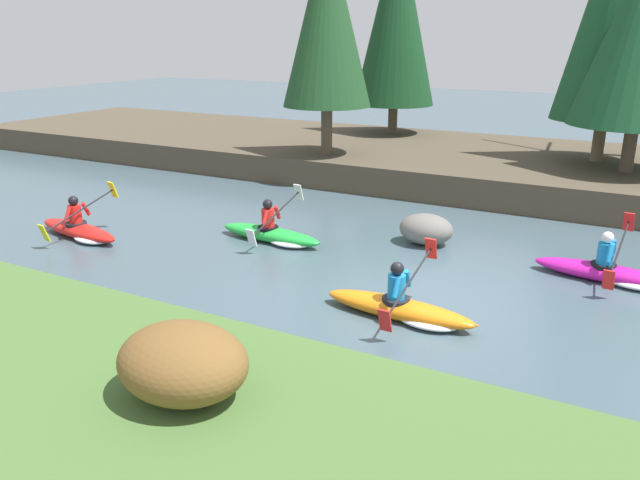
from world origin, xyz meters
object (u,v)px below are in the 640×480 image
object	(u,v)px
kayaker_lead	(612,273)
kayaker_trailing	(274,234)
kayaker_middle	(405,308)
kayaker_far_back	(81,230)
boulder_midstream	(426,229)

from	to	relation	value
kayaker_lead	kayaker_trailing	distance (m)	7.19
kayaker_middle	kayaker_trailing	distance (m)	4.83
kayaker_middle	kayaker_far_back	bearing A→B (deg)	178.46
kayaker_lead	kayaker_trailing	bearing A→B (deg)	-167.40
kayaker_far_back	kayaker_trailing	bearing A→B (deg)	32.15
kayaker_lead	kayaker_middle	xyz separation A→B (m)	(-2.97, -3.48, 0.00)
kayaker_lead	kayaker_far_back	bearing A→B (deg)	-161.07
kayaker_far_back	boulder_midstream	world-z (taller)	kayaker_far_back
kayaker_middle	kayaker_trailing	bearing A→B (deg)	151.63
boulder_midstream	kayaker_middle	bearing A→B (deg)	-75.88
kayaker_far_back	boulder_midstream	xyz separation A→B (m)	(7.35, 3.45, 0.15)
kayaker_middle	boulder_midstream	distance (m)	4.13
kayaker_far_back	boulder_midstream	distance (m)	8.12
kayaker_far_back	boulder_midstream	size ratio (longest dim) A/B	2.24
kayaker_far_back	kayaker_middle	bearing A→B (deg)	3.98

